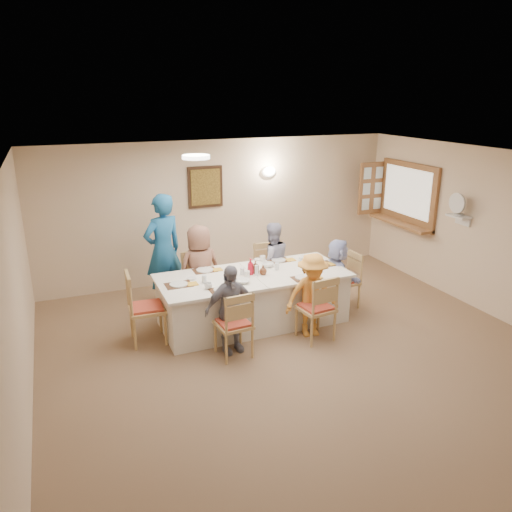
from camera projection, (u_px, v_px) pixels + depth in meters
name	position (u px, v px, depth m)	size (l,w,h in m)	color
ground	(313.00, 366.00, 6.26)	(7.00, 7.00, 0.00)	#856246
room_walls	(318.00, 251.00, 5.79)	(7.00, 7.00, 7.00)	beige
wall_picture	(205.00, 187.00, 8.66)	(0.62, 0.05, 0.72)	black
wall_sconce	(269.00, 172.00, 9.01)	(0.26, 0.09, 0.18)	white
ceiling_light	(196.00, 157.00, 6.44)	(0.36, 0.36, 0.05)	white
serving_hatch	(408.00, 194.00, 9.06)	(0.06, 1.50, 1.15)	brown
hatch_sill	(400.00, 223.00, 9.18)	(0.30, 1.50, 0.05)	brown
shutter_door	(372.00, 188.00, 9.64)	(0.55, 0.04, 1.00)	brown
fan_shelf	(459.00, 216.00, 7.88)	(0.22, 0.36, 0.03)	white
desk_fan	(459.00, 207.00, 7.82)	(0.30, 0.30, 0.28)	#A5A5A8
dining_table	(253.00, 299.00, 7.33)	(2.75, 1.16, 0.76)	white
chair_back_left	(198.00, 281.00, 7.79)	(0.44, 0.44, 0.91)	tan
chair_back_right	(269.00, 271.00, 8.22)	(0.43, 0.43, 0.90)	tan
chair_front_left	(233.00, 323.00, 6.38)	(0.44, 0.44, 0.92)	tan
chair_front_right	(316.00, 307.00, 6.81)	(0.46, 0.46, 0.95)	tan
chair_left_end	(147.00, 307.00, 6.72)	(0.49, 0.49, 1.02)	tan
chair_right_end	(344.00, 280.00, 7.87)	(0.42, 0.42, 0.88)	tan
diner_back_left	(200.00, 269.00, 7.61)	(0.74, 0.54, 1.39)	brown
diner_back_right	(272.00, 262.00, 8.05)	(0.64, 0.50, 1.31)	#9A99B7
diner_front_left	(230.00, 309.00, 6.44)	(0.73, 0.37, 1.20)	gray
diner_front_right	(312.00, 295.00, 6.88)	(0.82, 0.53, 1.20)	gold
diner_right_end	(337.00, 274.00, 7.78)	(0.47, 1.08, 1.13)	#ACB5E7
caregiver	(163.00, 251.00, 7.79)	(0.77, 0.64, 1.82)	#1C6098
placemat_fl	(223.00, 290.00, 6.62)	(0.36, 0.26, 0.01)	#472B19
plate_fl	(223.00, 290.00, 6.62)	(0.26, 0.26, 0.02)	white
napkin_fl	(237.00, 289.00, 6.64)	(0.15, 0.15, 0.01)	gold
placemat_fr	(304.00, 278.00, 7.06)	(0.33, 0.24, 0.01)	#472B19
plate_fr	(304.00, 277.00, 7.05)	(0.24, 0.24, 0.02)	white
napkin_fr	(316.00, 277.00, 7.07)	(0.15, 0.15, 0.01)	gold
placemat_bl	(205.00, 270.00, 7.36)	(0.34, 0.25, 0.01)	#472B19
plate_bl	(205.00, 270.00, 7.35)	(0.25, 0.25, 0.02)	white
napkin_bl	(217.00, 270.00, 7.38)	(0.14, 0.14, 0.01)	gold
placemat_br	(279.00, 261.00, 7.79)	(0.33, 0.24, 0.01)	#472B19
plate_br	(279.00, 260.00, 7.79)	(0.22, 0.22, 0.01)	white
napkin_br	(290.00, 260.00, 7.81)	(0.15, 0.15, 0.01)	gold
placemat_le	(179.00, 285.00, 6.81)	(0.36, 0.27, 0.01)	#472B19
plate_le	(179.00, 284.00, 6.80)	(0.25, 0.25, 0.02)	white
napkin_le	(192.00, 284.00, 6.83)	(0.15, 0.15, 0.01)	gold
placemat_re	(321.00, 264.00, 7.61)	(0.37, 0.28, 0.01)	#472B19
plate_re	(321.00, 264.00, 7.61)	(0.22, 0.22, 0.01)	white
napkin_re	(333.00, 264.00, 7.63)	(0.15, 0.15, 0.01)	gold
teacup_a	(208.00, 286.00, 6.67)	(0.11, 0.11, 0.08)	white
teacup_b	(263.00, 258.00, 7.76)	(0.12, 0.12, 0.09)	white
bowl_a	(243.00, 281.00, 6.88)	(0.25, 0.25, 0.05)	white
bowl_b	(268.00, 265.00, 7.52)	(0.20, 0.20, 0.06)	white
condiment_ketchup	(250.00, 267.00, 7.17)	(0.12, 0.12, 0.24)	red
condiment_brown	(255.00, 267.00, 7.24)	(0.09, 0.09, 0.19)	#552B16
condiment_malt	(263.00, 270.00, 7.18)	(0.12, 0.12, 0.14)	#552B16
drinking_glass	(242.00, 271.00, 7.18)	(0.06, 0.06, 0.10)	silver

